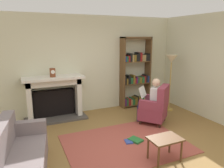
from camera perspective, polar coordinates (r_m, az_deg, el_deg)
ground at (r=4.25m, az=5.62°, el=-17.48°), size 14.00×14.00×0.00m
back_wall at (r=6.06m, az=-6.09°, el=5.26°), size 5.60×0.10×2.70m
side_wall_right at (r=6.35m, az=21.39°, el=4.80°), size 0.10×5.20×2.70m
area_rug at (r=4.47m, az=3.66°, el=-15.69°), size 2.40×1.80×0.01m
fireplace at (r=5.74m, az=-15.30°, el=-3.24°), size 1.56×0.64×1.13m
mantel_clock at (r=5.50m, az=-15.71°, el=2.97°), size 0.14×0.14×0.22m
bookshelf at (r=6.49m, az=6.42°, el=2.62°), size 0.93×0.32×2.12m
armchair_reading at (r=5.38m, az=11.70°, el=-6.05°), size 0.89×0.89×0.97m
seated_reader at (r=5.35m, az=10.57°, el=-3.90°), size 0.57×0.59×1.14m
sofa_floral at (r=3.62m, az=-24.45°, el=-18.57°), size 0.99×1.79×0.85m
side_table at (r=3.89m, az=14.09°, el=-14.78°), size 0.56×0.39×0.42m
scattered_books at (r=4.55m, az=5.93°, el=-14.84°), size 0.39×0.33×0.04m
floor_lamp at (r=6.25m, az=15.68°, el=5.25°), size 0.32×0.32×1.62m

